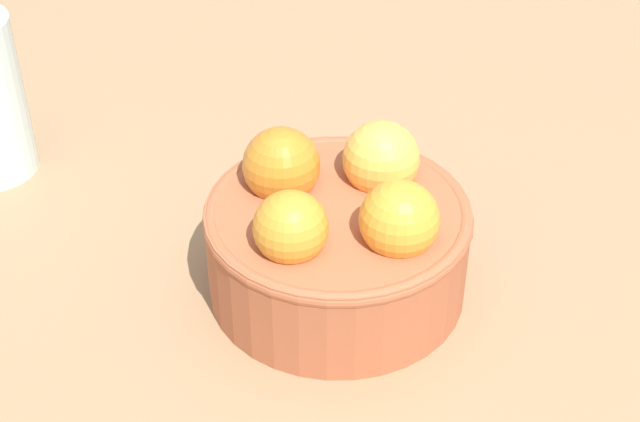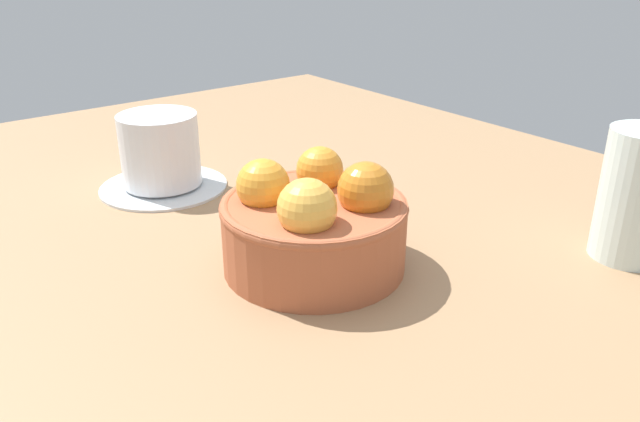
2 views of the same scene
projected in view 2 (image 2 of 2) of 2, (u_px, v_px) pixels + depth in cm
name	position (u px, v px, depth cm)	size (l,w,h in cm)	color
ground_plane	(314.00, 287.00, 57.98)	(133.09, 98.95, 4.46)	#997551
terracotta_bowl	(314.00, 223.00, 55.32)	(16.27, 16.27, 9.94)	#AD5938
coffee_cup	(161.00, 155.00, 72.75)	(14.57, 14.57, 8.76)	silver
water_glass	(638.00, 195.00, 56.50)	(6.75, 6.75, 11.99)	silver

